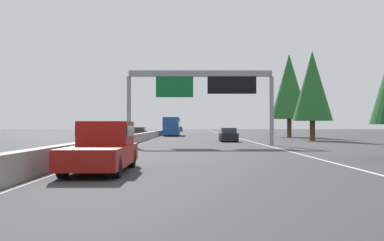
{
  "coord_description": "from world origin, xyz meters",
  "views": [
    {
      "loc": [
        -3.71,
        -5.02,
        1.69
      ],
      "look_at": [
        47.65,
        -5.19,
        2.31
      ],
      "focal_mm": 41.65,
      "sensor_mm": 36.0,
      "label": 1
    }
  ],
  "objects": [
    {
      "name": "sedan_mid_right",
      "position": [
        86.34,
        -1.67,
        0.68
      ],
      "size": [
        4.4,
        1.8,
        1.47
      ],
      "color": "#2D6B38",
      "rests_on": "ground"
    },
    {
      "name": "bus_far_right",
      "position": [
        72.57,
        -1.82,
        1.72
      ],
      "size": [
        11.5,
        2.55,
        3.1
      ],
      "color": "#1E4793",
      "rests_on": "ground"
    },
    {
      "name": "conifer_right_near",
      "position": [
        47.86,
        -19.18,
        6.34
      ],
      "size": [
        4.59,
        4.59,
        10.44
      ],
      "color": "#4C3823",
      "rests_on": "ground"
    },
    {
      "name": "pickup_far_center",
      "position": [
        12.9,
        -1.75,
        0.91
      ],
      "size": [
        5.6,
        2.0,
        1.86
      ],
      "color": "maroon",
      "rests_on": "ground"
    },
    {
      "name": "sedan_near_center",
      "position": [
        43.98,
        -9.07,
        0.68
      ],
      "size": [
        4.4,
        1.8,
        1.47
      ],
      "color": "black",
      "rests_on": "ground"
    },
    {
      "name": "shoulder_stripe_median",
      "position": [
        70.0,
        -0.25,
        0.01
      ],
      "size": [
        160.0,
        0.16,
        0.01
      ],
      "primitive_type": "cube",
      "color": "silver",
      "rests_on": "ground"
    },
    {
      "name": "oncoming_far",
      "position": [
        66.59,
        2.97,
        0.68
      ],
      "size": [
        4.4,
        1.8,
        1.47
      ],
      "rotation": [
        0.0,
        0.0,
        3.14
      ],
      "color": "maroon",
      "rests_on": "ground"
    },
    {
      "name": "conifer_right_mid",
      "position": [
        63.26,
        -19.91,
        7.67
      ],
      "size": [
        5.55,
        5.55,
        12.62
      ],
      "color": "#4C3823",
      "rests_on": "ground"
    },
    {
      "name": "ground_plane",
      "position": [
        60.0,
        0.0,
        0.0
      ],
      "size": [
        320.0,
        320.0,
        0.0
      ],
      "primitive_type": "plane",
      "color": "#38383A"
    },
    {
      "name": "shoulder_stripe_right",
      "position": [
        70.0,
        -11.52,
        0.01
      ],
      "size": [
        160.0,
        0.16,
        0.01
      ],
      "primitive_type": "cube",
      "color": "silver",
      "rests_on": "ground"
    },
    {
      "name": "sedan_near_right",
      "position": [
        124.58,
        -1.81,
        0.68
      ],
      "size": [
        4.4,
        1.8,
        1.47
      ],
      "color": "#1E4793",
      "rests_on": "ground"
    },
    {
      "name": "median_barrier",
      "position": [
        80.0,
        0.3,
        0.45
      ],
      "size": [
        180.0,
        0.56,
        0.9
      ],
      "primitive_type": "cube",
      "color": "gray",
      "rests_on": "ground"
    },
    {
      "name": "sign_gantry_overhead",
      "position": [
        34.57,
        -6.04,
        5.13
      ],
      "size": [
        0.5,
        12.68,
        6.45
      ],
      "color": "gray",
      "rests_on": "ground"
    },
    {
      "name": "oncoming_near",
      "position": [
        66.74,
        6.52,
        0.68
      ],
      "size": [
        4.4,
        1.8,
        1.47
      ],
      "rotation": [
        0.0,
        0.0,
        3.14
      ],
      "color": "slate",
      "rests_on": "ground"
    }
  ]
}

